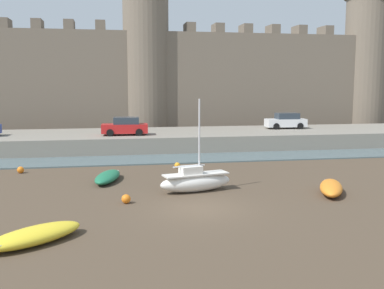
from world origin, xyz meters
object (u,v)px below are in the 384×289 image
object	(u,v)px
rowboat_foreground_left	(108,177)
car_quay_centre_west	(125,126)
rowboat_near_channel_left	(331,187)
car_quay_centre_east	(286,121)
rowboat_midflat_left	(35,235)
mooring_buoy_near_channel	(177,165)
mooring_buoy_mid_mud	(21,170)
sailboat_near_channel_right	(195,181)
mooring_buoy_near_shore	(126,199)

from	to	relation	value
rowboat_foreground_left	car_quay_centre_west	world-z (taller)	car_quay_centre_west
rowboat_near_channel_left	car_quay_centre_east	xyz separation A→B (m)	(5.91, 21.36, 1.90)
rowboat_near_channel_left	rowboat_midflat_left	xyz separation A→B (m)	(-14.85, -5.32, -0.03)
mooring_buoy_near_channel	rowboat_foreground_left	bearing A→B (deg)	-143.30
rowboat_near_channel_left	rowboat_foreground_left	size ratio (longest dim) A/B	0.96
mooring_buoy_mid_mud	rowboat_foreground_left	bearing A→B (deg)	-32.41
sailboat_near_channel_right	mooring_buoy_mid_mud	bearing A→B (deg)	145.79
rowboat_foreground_left	mooring_buoy_mid_mud	xyz separation A→B (m)	(-5.87, 3.73, -0.08)
rowboat_midflat_left	mooring_buoy_near_channel	world-z (taller)	rowboat_midflat_left
rowboat_midflat_left	sailboat_near_channel_right	size ratio (longest dim) A/B	0.76
car_quay_centre_west	rowboat_midflat_left	bearing A→B (deg)	-100.05
rowboat_midflat_left	car_quay_centre_west	xyz separation A→B (m)	(4.16, 23.46, 1.93)
sailboat_near_channel_right	car_quay_centre_east	bearing A→B (deg)	55.95
rowboat_near_channel_left	car_quay_centre_east	world-z (taller)	car_quay_centre_east
sailboat_near_channel_right	car_quay_centre_west	bearing A→B (deg)	101.75
car_quay_centre_east	mooring_buoy_mid_mud	bearing A→B (deg)	-153.00
rowboat_midflat_left	car_quay_centre_east	size ratio (longest dim) A/B	0.95
mooring_buoy_near_channel	mooring_buoy_mid_mud	size ratio (longest dim) A/B	0.91
sailboat_near_channel_right	mooring_buoy_mid_mud	size ratio (longest dim) A/B	11.35
car_quay_centre_west	sailboat_near_channel_right	bearing A→B (deg)	-78.25
mooring_buoy_near_shore	mooring_buoy_near_channel	bearing A→B (deg)	66.55
rowboat_midflat_left	mooring_buoy_mid_mud	xyz separation A→B (m)	(-3.22, 14.46, -0.10)
mooring_buoy_near_shore	car_quay_centre_east	size ratio (longest dim) A/B	0.11
sailboat_near_channel_right	rowboat_near_channel_left	bearing A→B (deg)	-13.98
sailboat_near_channel_right	car_quay_centre_west	world-z (taller)	sailboat_near_channel_right
rowboat_midflat_left	rowboat_foreground_left	world-z (taller)	rowboat_midflat_left
rowboat_near_channel_left	car_quay_centre_west	distance (m)	21.15
rowboat_midflat_left	mooring_buoy_near_shore	bearing A→B (deg)	55.48
rowboat_midflat_left	sailboat_near_channel_right	xyz separation A→B (m)	(7.55, 7.14, 0.28)
rowboat_near_channel_left	mooring_buoy_near_channel	xyz separation A→B (m)	(-7.27, 9.09, -0.15)
car_quay_centre_east	mooring_buoy_near_shore	bearing A→B (deg)	-128.67
mooring_buoy_mid_mud	car_quay_centre_east	distance (m)	26.99
sailboat_near_channel_right	car_quay_centre_east	distance (m)	23.64
rowboat_midflat_left	sailboat_near_channel_right	bearing A→B (deg)	43.38
mooring_buoy_near_shore	car_quay_centre_east	xyz separation A→B (m)	(17.15, 21.43, 2.03)
rowboat_midflat_left	mooring_buoy_near_shore	size ratio (longest dim) A/B	8.43
rowboat_foreground_left	car_quay_centre_east	bearing A→B (deg)	41.36
sailboat_near_channel_right	mooring_buoy_near_channel	size ratio (longest dim) A/B	12.43
car_quay_centre_east	car_quay_centre_west	size ratio (longest dim) A/B	1.00
mooring_buoy_mid_mud	rowboat_near_channel_left	bearing A→B (deg)	-26.83
mooring_buoy_mid_mud	car_quay_centre_west	size ratio (longest dim) A/B	0.11
rowboat_near_channel_left	rowboat_foreground_left	bearing A→B (deg)	156.07
sailboat_near_channel_right	rowboat_midflat_left	bearing A→B (deg)	-136.62
car_quay_centre_east	car_quay_centre_west	world-z (taller)	same
rowboat_near_channel_left	sailboat_near_channel_right	world-z (taller)	sailboat_near_channel_right
sailboat_near_channel_right	car_quay_centre_east	world-z (taller)	sailboat_near_channel_right
rowboat_foreground_left	sailboat_near_channel_right	distance (m)	6.09
rowboat_near_channel_left	rowboat_foreground_left	world-z (taller)	rowboat_near_channel_left
mooring_buoy_near_shore	car_quay_centre_east	distance (m)	27.53
rowboat_midflat_left	sailboat_near_channel_right	world-z (taller)	sailboat_near_channel_right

